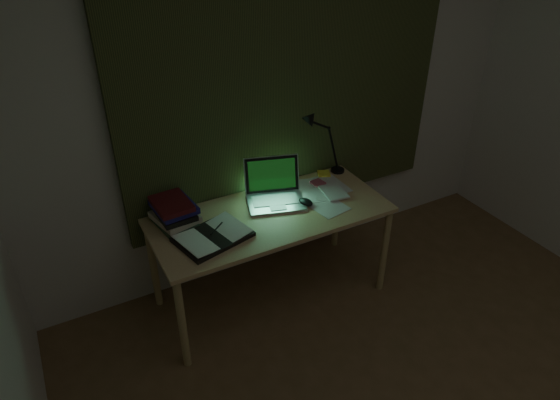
{
  "coord_description": "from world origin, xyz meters",
  "views": [
    {
      "loc": [
        -1.45,
        -0.63,
        2.31
      ],
      "look_at": [
        -0.32,
        1.48,
        0.82
      ],
      "focal_mm": 32.0,
      "sensor_mm": 36.0,
      "label": 1
    }
  ],
  "objects_px": {
    "open_textbook": "(213,236)",
    "book_stack": "(174,212)",
    "laptop": "(276,187)",
    "desk_lamp": "(340,139)",
    "loose_papers": "(326,193)",
    "desk": "(271,257)"
  },
  "relations": [
    {
      "from": "desk",
      "to": "loose_papers",
      "type": "xyz_separation_m",
      "value": [
        0.42,
        0.03,
        0.34
      ]
    },
    {
      "from": "laptop",
      "to": "open_textbook",
      "type": "relative_size",
      "value": 1.0
    },
    {
      "from": "loose_papers",
      "to": "desk_lamp",
      "type": "distance_m",
      "value": 0.4
    },
    {
      "from": "laptop",
      "to": "desk_lamp",
      "type": "height_order",
      "value": "desk_lamp"
    },
    {
      "from": "laptop",
      "to": "loose_papers",
      "type": "relative_size",
      "value": 1.19
    },
    {
      "from": "laptop",
      "to": "book_stack",
      "type": "distance_m",
      "value": 0.63
    },
    {
      "from": "open_textbook",
      "to": "book_stack",
      "type": "bearing_deg",
      "value": 106.92
    },
    {
      "from": "loose_papers",
      "to": "desk_lamp",
      "type": "xyz_separation_m",
      "value": [
        0.23,
        0.22,
        0.24
      ]
    },
    {
      "from": "open_textbook",
      "to": "loose_papers",
      "type": "xyz_separation_m",
      "value": [
        0.82,
        0.11,
        -0.01
      ]
    },
    {
      "from": "desk_lamp",
      "to": "laptop",
      "type": "bearing_deg",
      "value": -150.54
    },
    {
      "from": "open_textbook",
      "to": "loose_papers",
      "type": "height_order",
      "value": "open_textbook"
    },
    {
      "from": "loose_papers",
      "to": "book_stack",
      "type": "bearing_deg",
      "value": 172.38
    },
    {
      "from": "desk",
      "to": "book_stack",
      "type": "height_order",
      "value": "book_stack"
    },
    {
      "from": "laptop",
      "to": "open_textbook",
      "type": "distance_m",
      "value": 0.51
    },
    {
      "from": "desk",
      "to": "loose_papers",
      "type": "distance_m",
      "value": 0.54
    },
    {
      "from": "desk",
      "to": "book_stack",
      "type": "xyz_separation_m",
      "value": [
        -0.54,
        0.16,
        0.41
      ]
    },
    {
      "from": "desk",
      "to": "laptop",
      "type": "height_order",
      "value": "laptop"
    },
    {
      "from": "desk",
      "to": "book_stack",
      "type": "distance_m",
      "value": 0.7
    },
    {
      "from": "open_textbook",
      "to": "desk_lamp",
      "type": "bearing_deg",
      "value": 3.18
    },
    {
      "from": "desk_lamp",
      "to": "loose_papers",
      "type": "bearing_deg",
      "value": -124.35
    },
    {
      "from": "desk",
      "to": "loose_papers",
      "type": "height_order",
      "value": "loose_papers"
    },
    {
      "from": "laptop",
      "to": "open_textbook",
      "type": "height_order",
      "value": "laptop"
    }
  ]
}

